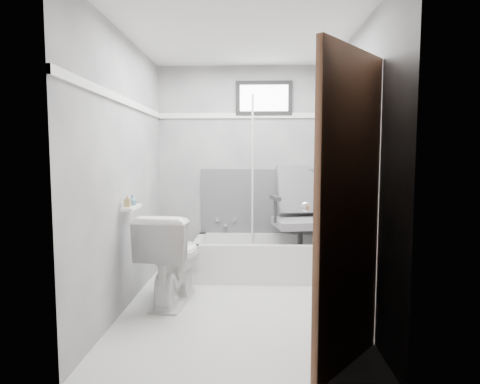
{
  "coord_description": "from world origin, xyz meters",
  "views": [
    {
      "loc": [
        0.13,
        -3.49,
        1.35
      ],
      "look_at": [
        0.0,
        0.35,
        1.0
      ],
      "focal_mm": 30.0,
      "sensor_mm": 36.0,
      "label": 1
    }
  ],
  "objects_px": {
    "toilet": "(172,258)",
    "soap_bottle_b": "(132,200)",
    "soap_bottle_a": "(127,201)",
    "bathtub": "(262,257)",
    "office_chair": "(300,215)",
    "door": "(408,219)"
  },
  "relations": [
    {
      "from": "toilet",
      "to": "soap_bottle_b",
      "type": "bearing_deg",
      "value": 25.48
    },
    {
      "from": "soap_bottle_a",
      "to": "soap_bottle_b",
      "type": "bearing_deg",
      "value": 90.0
    },
    {
      "from": "bathtub",
      "to": "soap_bottle_a",
      "type": "relative_size",
      "value": 14.06
    },
    {
      "from": "office_chair",
      "to": "toilet",
      "type": "relative_size",
      "value": 1.35
    },
    {
      "from": "door",
      "to": "soap_bottle_b",
      "type": "bearing_deg",
      "value": 146.45
    },
    {
      "from": "bathtub",
      "to": "toilet",
      "type": "xyz_separation_m",
      "value": [
        -0.85,
        -0.82,
        0.2
      ]
    },
    {
      "from": "toilet",
      "to": "soap_bottle_a",
      "type": "bearing_deg",
      "value": 44.37
    },
    {
      "from": "office_chair",
      "to": "door",
      "type": "relative_size",
      "value": 0.57
    },
    {
      "from": "office_chair",
      "to": "soap_bottle_b",
      "type": "height_order",
      "value": "office_chair"
    },
    {
      "from": "soap_bottle_a",
      "to": "soap_bottle_b",
      "type": "xyz_separation_m",
      "value": [
        0.0,
        0.14,
        -0.01
      ]
    },
    {
      "from": "soap_bottle_b",
      "to": "door",
      "type": "bearing_deg",
      "value": -33.55
    },
    {
      "from": "bathtub",
      "to": "office_chair",
      "type": "relative_size",
      "value": 1.33
    },
    {
      "from": "toilet",
      "to": "soap_bottle_b",
      "type": "relative_size",
      "value": 8.37
    },
    {
      "from": "door",
      "to": "bathtub",
      "type": "bearing_deg",
      "value": 108.75
    },
    {
      "from": "bathtub",
      "to": "soap_bottle_b",
      "type": "xyz_separation_m",
      "value": [
        -1.17,
        -0.94,
        0.75
      ]
    },
    {
      "from": "toilet",
      "to": "soap_bottle_b",
      "type": "xyz_separation_m",
      "value": [
        -0.32,
        -0.11,
        0.55
      ]
    },
    {
      "from": "toilet",
      "to": "bathtub",
      "type": "bearing_deg",
      "value": -129.83
    },
    {
      "from": "bathtub",
      "to": "soap_bottle_b",
      "type": "bearing_deg",
      "value": -141.32
    },
    {
      "from": "door",
      "to": "soap_bottle_a",
      "type": "bearing_deg",
      "value": 149.45
    },
    {
      "from": "office_chair",
      "to": "soap_bottle_a",
      "type": "height_order",
      "value": "office_chair"
    },
    {
      "from": "office_chair",
      "to": "soap_bottle_a",
      "type": "xyz_separation_m",
      "value": [
        -1.59,
        -1.1,
        0.28
      ]
    },
    {
      "from": "bathtub",
      "to": "toilet",
      "type": "height_order",
      "value": "toilet"
    }
  ]
}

